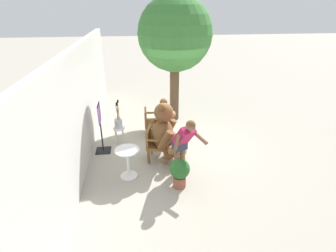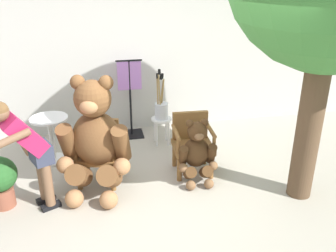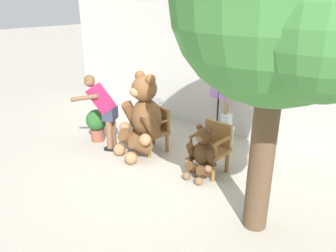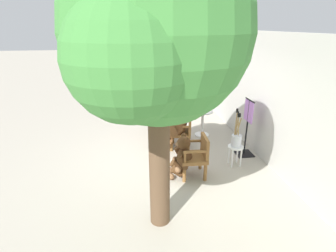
{
  "view_description": "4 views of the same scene",
  "coord_description": "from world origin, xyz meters",
  "px_view_note": "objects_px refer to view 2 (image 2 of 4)",
  "views": [
    {
      "loc": [
        -6.51,
        1.09,
        3.64
      ],
      "look_at": [
        -0.39,
        0.26,
        0.79
      ],
      "focal_mm": 28.0,
      "sensor_mm": 36.0,
      "label": 1
    },
    {
      "loc": [
        -0.61,
        -4.07,
        2.85
      ],
      "look_at": [
        0.28,
        0.45,
        0.82
      ],
      "focal_mm": 40.0,
      "sensor_mm": 36.0,
      "label": 2
    },
    {
      "loc": [
        3.32,
        -3.77,
        2.82
      ],
      "look_at": [
        -0.17,
        0.47,
        0.67
      ],
      "focal_mm": 35.0,
      "sensor_mm": 36.0,
      "label": 3
    },
    {
      "loc": [
        5.28,
        -0.63,
        2.93
      ],
      "look_at": [
        -0.39,
        0.2,
        0.71
      ],
      "focal_mm": 28.0,
      "sensor_mm": 36.0,
      "label": 4
    }
  ],
  "objects_px": {
    "potted_plant": "(0,179)",
    "round_side_table": "(51,134)",
    "wooden_chair_right": "(192,142)",
    "brush_bucket": "(161,108)",
    "wooden_chair_left": "(99,150)",
    "teddy_bear_large": "(95,138)",
    "teddy_bear_small": "(197,152)",
    "white_stool": "(161,124)",
    "person_visitor": "(27,145)",
    "clothing_display_stand": "(130,97)"
  },
  "relations": [
    {
      "from": "wooden_chair_right",
      "to": "white_stool",
      "type": "distance_m",
      "value": 1.0
    },
    {
      "from": "wooden_chair_right",
      "to": "person_visitor",
      "type": "relative_size",
      "value": 0.58
    },
    {
      "from": "wooden_chair_left",
      "to": "teddy_bear_small",
      "type": "relative_size",
      "value": 0.94
    },
    {
      "from": "teddy_bear_large",
      "to": "brush_bucket",
      "type": "xyz_separation_m",
      "value": [
        1.08,
        1.22,
        -0.13
      ]
    },
    {
      "from": "wooden_chair_right",
      "to": "wooden_chair_left",
      "type": "bearing_deg",
      "value": -179.92
    },
    {
      "from": "potted_plant",
      "to": "round_side_table",
      "type": "bearing_deg",
      "value": 64.64
    },
    {
      "from": "white_stool",
      "to": "potted_plant",
      "type": "xyz_separation_m",
      "value": [
        -2.28,
        -1.37,
        0.04
      ]
    },
    {
      "from": "white_stool",
      "to": "brush_bucket",
      "type": "relative_size",
      "value": 0.54
    },
    {
      "from": "wooden_chair_left",
      "to": "white_stool",
      "type": "bearing_deg",
      "value": 42.35
    },
    {
      "from": "teddy_bear_large",
      "to": "teddy_bear_small",
      "type": "xyz_separation_m",
      "value": [
        1.36,
        -0.03,
        -0.33
      ]
    },
    {
      "from": "round_side_table",
      "to": "teddy_bear_small",
      "type": "bearing_deg",
      "value": -25.87
    },
    {
      "from": "wooden_chair_left",
      "to": "wooden_chair_right",
      "type": "xyz_separation_m",
      "value": [
        1.33,
        0.0,
        0.0
      ]
    },
    {
      "from": "person_visitor",
      "to": "clothing_display_stand",
      "type": "bearing_deg",
      "value": 54.52
    },
    {
      "from": "teddy_bear_large",
      "to": "teddy_bear_small",
      "type": "bearing_deg",
      "value": -1.12
    },
    {
      "from": "brush_bucket",
      "to": "teddy_bear_large",
      "type": "bearing_deg",
      "value": -131.65
    },
    {
      "from": "wooden_chair_right",
      "to": "teddy_bear_large",
      "type": "distance_m",
      "value": 1.42
    },
    {
      "from": "wooden_chair_right",
      "to": "potted_plant",
      "type": "relative_size",
      "value": 1.26
    },
    {
      "from": "wooden_chair_left",
      "to": "round_side_table",
      "type": "bearing_deg",
      "value": 135.4
    },
    {
      "from": "wooden_chair_left",
      "to": "teddy_bear_small",
      "type": "height_order",
      "value": "teddy_bear_small"
    },
    {
      "from": "wooden_chair_left",
      "to": "round_side_table",
      "type": "relative_size",
      "value": 1.19
    },
    {
      "from": "teddy_bear_small",
      "to": "person_visitor",
      "type": "height_order",
      "value": "person_visitor"
    },
    {
      "from": "white_stool",
      "to": "round_side_table",
      "type": "xyz_separation_m",
      "value": [
        -1.75,
        -0.26,
        0.09
      ]
    },
    {
      "from": "brush_bucket",
      "to": "potted_plant",
      "type": "height_order",
      "value": "brush_bucket"
    },
    {
      "from": "wooden_chair_right",
      "to": "teddy_bear_large",
      "type": "height_order",
      "value": "teddy_bear_large"
    },
    {
      "from": "teddy_bear_large",
      "to": "person_visitor",
      "type": "height_order",
      "value": "teddy_bear_large"
    },
    {
      "from": "person_visitor",
      "to": "potted_plant",
      "type": "height_order",
      "value": "person_visitor"
    },
    {
      "from": "wooden_chair_left",
      "to": "person_visitor",
      "type": "bearing_deg",
      "value": -145.09
    },
    {
      "from": "potted_plant",
      "to": "teddy_bear_large",
      "type": "bearing_deg",
      "value": 7.16
    },
    {
      "from": "wooden_chair_right",
      "to": "brush_bucket",
      "type": "height_order",
      "value": "brush_bucket"
    },
    {
      "from": "wooden_chair_left",
      "to": "clothing_display_stand",
      "type": "relative_size",
      "value": 0.63
    },
    {
      "from": "teddy_bear_small",
      "to": "person_visitor",
      "type": "relative_size",
      "value": 0.62
    },
    {
      "from": "teddy_bear_large",
      "to": "potted_plant",
      "type": "height_order",
      "value": "teddy_bear_large"
    },
    {
      "from": "person_visitor",
      "to": "potted_plant",
      "type": "xyz_separation_m",
      "value": [
        -0.42,
        0.15,
        -0.5
      ]
    },
    {
      "from": "teddy_bear_small",
      "to": "clothing_display_stand",
      "type": "distance_m",
      "value": 1.86
    },
    {
      "from": "teddy_bear_large",
      "to": "round_side_table",
      "type": "relative_size",
      "value": 2.2
    },
    {
      "from": "brush_bucket",
      "to": "round_side_table",
      "type": "height_order",
      "value": "brush_bucket"
    },
    {
      "from": "teddy_bear_large",
      "to": "potted_plant",
      "type": "relative_size",
      "value": 2.33
    },
    {
      "from": "round_side_table",
      "to": "potted_plant",
      "type": "bearing_deg",
      "value": -115.36
    },
    {
      "from": "teddy_bear_large",
      "to": "brush_bucket",
      "type": "bearing_deg",
      "value": 48.35
    },
    {
      "from": "wooden_chair_right",
      "to": "teddy_bear_small",
      "type": "height_order",
      "value": "teddy_bear_small"
    },
    {
      "from": "round_side_table",
      "to": "brush_bucket",
      "type": "bearing_deg",
      "value": 8.54
    },
    {
      "from": "wooden_chair_right",
      "to": "potted_plant",
      "type": "distance_m",
      "value": 2.59
    },
    {
      "from": "brush_bucket",
      "to": "teddy_bear_small",
      "type": "bearing_deg",
      "value": -77.56
    },
    {
      "from": "wooden_chair_left",
      "to": "potted_plant",
      "type": "height_order",
      "value": "wooden_chair_left"
    },
    {
      "from": "wooden_chair_right",
      "to": "brush_bucket",
      "type": "distance_m",
      "value": 1.01
    },
    {
      "from": "teddy_bear_small",
      "to": "brush_bucket",
      "type": "distance_m",
      "value": 1.29
    },
    {
      "from": "person_visitor",
      "to": "brush_bucket",
      "type": "relative_size",
      "value": 1.75
    },
    {
      "from": "wooden_chair_left",
      "to": "person_visitor",
      "type": "height_order",
      "value": "person_visitor"
    },
    {
      "from": "teddy_bear_large",
      "to": "person_visitor",
      "type": "xyz_separation_m",
      "value": [
        -0.77,
        -0.3,
        0.12
      ]
    },
    {
      "from": "teddy_bear_small",
      "to": "brush_bucket",
      "type": "height_order",
      "value": "brush_bucket"
    }
  ]
}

